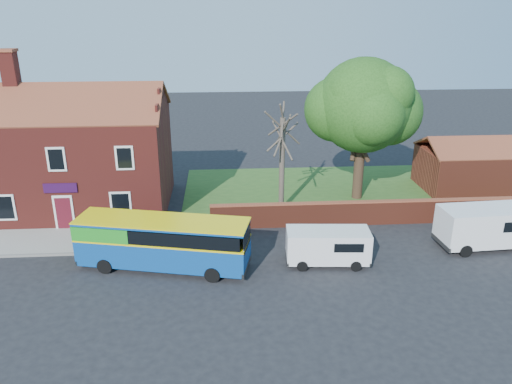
{
  "coord_description": "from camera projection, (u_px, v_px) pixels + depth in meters",
  "views": [
    {
      "loc": [
        2.86,
        -21.67,
        13.16
      ],
      "look_at": [
        4.73,
        5.0,
        3.14
      ],
      "focal_mm": 35.0,
      "sensor_mm": 36.0,
      "label": 1
    }
  ],
  "objects": [
    {
      "name": "boundary_wall",
      "position": [
        383.0,
        212.0,
        31.78
      ],
      "size": [
        22.0,
        0.38,
        1.6
      ],
      "color": "maroon",
      "rests_on": "ground"
    },
    {
      "name": "shop_building",
      "position": [
        76.0,
        159.0,
        33.76
      ],
      "size": [
        12.3,
        8.13,
        10.5
      ],
      "color": "maroon",
      "rests_on": "ground"
    },
    {
      "name": "ground",
      "position": [
        168.0,
        289.0,
        24.67
      ],
      "size": [
        120.0,
        120.0,
        0.0
      ],
      "primitive_type": "plane",
      "color": "black",
      "rests_on": "ground"
    },
    {
      "name": "bare_tree",
      "position": [
        282.0,
        160.0,
        32.88
      ],
      "size": [
        2.64,
        3.14,
        7.03
      ],
      "color": "#4C4238",
      "rests_on": "ground"
    },
    {
      "name": "grass_strip",
      "position": [
        358.0,
        191.0,
        37.66
      ],
      "size": [
        26.0,
        12.0,
        0.04
      ],
      "primitive_type": "cube",
      "color": "#426B28",
      "rests_on": "ground"
    },
    {
      "name": "large_tree",
      "position": [
        364.0,
        108.0,
        34.24
      ],
      "size": [
        8.22,
        6.5,
        10.02
      ],
      "color": "black",
      "rests_on": "ground"
    },
    {
      "name": "pavement",
      "position": [
        58.0,
        241.0,
        29.57
      ],
      "size": [
        18.0,
        3.5,
        0.12
      ],
      "primitive_type": "cube",
      "color": "gray",
      "rests_on": "ground"
    },
    {
      "name": "outbuilding",
      "position": [
        476.0,
        168.0,
        37.69
      ],
      "size": [
        8.2,
        5.06,
        4.17
      ],
      "color": "maroon",
      "rests_on": "ground"
    },
    {
      "name": "van_near",
      "position": [
        328.0,
        245.0,
        26.77
      ],
      "size": [
        4.55,
        2.11,
        1.95
      ],
      "rotation": [
        0.0,
        0.0,
        -0.07
      ],
      "color": "white",
      "rests_on": "ground"
    },
    {
      "name": "bus",
      "position": [
        158.0,
        240.0,
        26.22
      ],
      "size": [
        9.32,
        4.25,
        2.76
      ],
      "rotation": [
        0.0,
        0.0,
        -0.23
      ],
      "color": "#0D4492",
      "rests_on": "ground"
    },
    {
      "name": "kerb",
      "position": [
        49.0,
        255.0,
        27.93
      ],
      "size": [
        18.0,
        0.15,
        0.14
      ],
      "primitive_type": "cube",
      "color": "slate",
      "rests_on": "ground"
    },
    {
      "name": "van_far",
      "position": [
        488.0,
        225.0,
        28.55
      ],
      "size": [
        5.61,
        2.53,
        2.41
      ],
      "rotation": [
        0.0,
        0.0,
        0.06
      ],
      "color": "white",
      "rests_on": "ground"
    }
  ]
}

